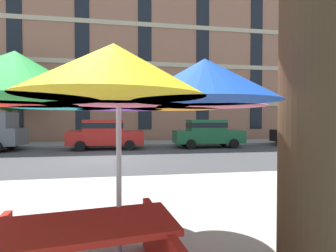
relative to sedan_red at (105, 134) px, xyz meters
The scene contains 8 objects.
ground_plane 3.83m from the sedan_red, 85.57° to the right, with size 120.00×120.00×0.00m, color #424244.
sidewalk_far 3.24m from the sedan_red, 84.72° to the left, with size 56.00×3.60×0.12m, color gray.
apartment_building 14.23m from the sedan_red, 88.55° to the left, with size 39.46×12.08×19.20m.
sedan_red is the anchor object (origin of this frame).
sedan_green 6.39m from the sedan_red, ahead, with size 4.40×1.98×1.78m.
sedan_black 13.40m from the sedan_red, ahead, with size 4.40×1.98×1.78m.
street_tree_left 7.83m from the sedan_red, 153.89° to the left, with size 3.38×3.69×6.12m.
patio_umbrella 12.81m from the sedan_red, 84.74° to the right, with size 3.45×3.45×2.36m.
Camera 1 is at (0.97, -11.89, 1.75)m, focal length 27.00 mm.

